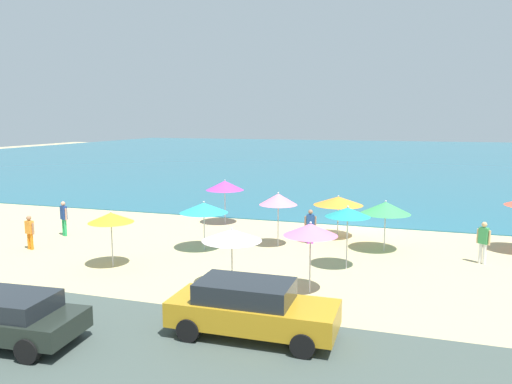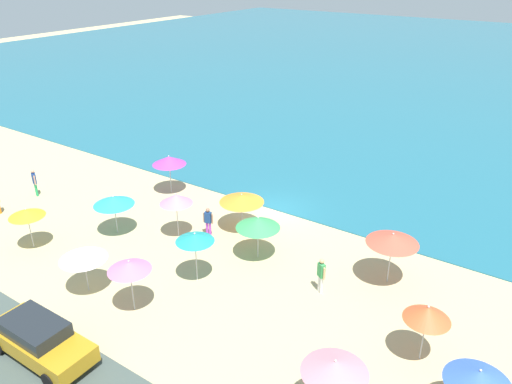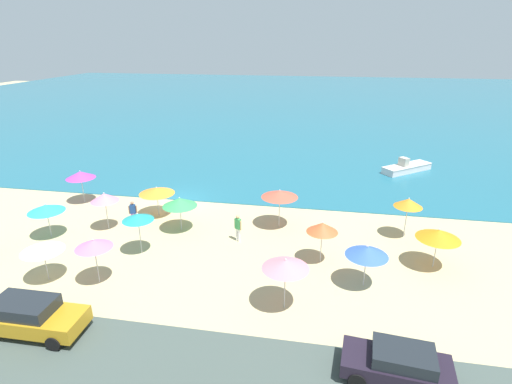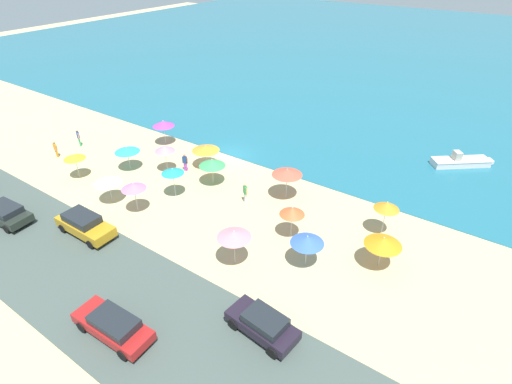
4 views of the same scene
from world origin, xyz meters
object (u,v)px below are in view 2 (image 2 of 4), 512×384
object	(u,v)px
beach_umbrella_1	(258,223)
beach_umbrella_14	(176,199)
beach_umbrella_7	(114,201)
beach_umbrella_5	(83,255)
bather_1	(208,220)
beach_umbrella_6	(335,367)
beach_umbrella_11	(428,313)
parked_car_0	(39,339)
beach_umbrella_0	(129,266)
beach_umbrella_13	(26,213)
bather_2	(321,274)
beach_umbrella_8	(479,377)
beach_umbrella_12	(393,239)
beach_umbrella_9	(195,238)
beach_umbrella_4	(169,160)
bather_3	(35,181)
beach_umbrella_2	(242,198)

from	to	relation	value
beach_umbrella_1	beach_umbrella_14	distance (m)	4.87
beach_umbrella_7	beach_umbrella_14	size ratio (longest dim) A/B	0.88
beach_umbrella_5	bather_1	bearing A→B (deg)	78.88
beach_umbrella_6	beach_umbrella_11	xyz separation A→B (m)	(1.55, 4.45, -0.19)
beach_umbrella_6	beach_umbrella_7	bearing A→B (deg)	163.49
bather_1	parked_car_0	xyz separation A→B (m)	(0.57, -10.77, -0.06)
beach_umbrella_0	beach_umbrella_6	world-z (taller)	beach_umbrella_6
beach_umbrella_13	bather_2	bearing A→B (deg)	19.37
beach_umbrella_8	beach_umbrella_12	world-z (taller)	beach_umbrella_12
beach_umbrella_5	beach_umbrella_12	bearing A→B (deg)	36.98
parked_car_0	beach_umbrella_7	bearing A→B (deg)	121.33
beach_umbrella_6	beach_umbrella_9	size ratio (longest dim) A/B	1.02
beach_umbrella_6	beach_umbrella_12	distance (m)	8.63
beach_umbrella_7	beach_umbrella_12	size ratio (longest dim) A/B	0.86
beach_umbrella_11	bather_1	xyz separation A→B (m)	(-12.57, 2.75, -1.22)
beach_umbrella_11	beach_umbrella_14	size ratio (longest dim) A/B	0.97
beach_umbrella_11	bather_2	size ratio (longest dim) A/B	1.41
beach_umbrella_0	beach_umbrella_4	world-z (taller)	beach_umbrella_4
beach_umbrella_5	beach_umbrella_11	bearing A→B (deg)	17.04
bather_3	beach_umbrella_4	bearing A→B (deg)	37.74
beach_umbrella_7	beach_umbrella_9	size ratio (longest dim) A/B	0.88
beach_umbrella_0	bather_1	distance (m)	7.07
beach_umbrella_4	beach_umbrella_7	bearing A→B (deg)	-78.23
beach_umbrella_2	beach_umbrella_11	bearing A→B (deg)	-20.96
beach_umbrella_7	beach_umbrella_0	bearing A→B (deg)	-35.92
beach_umbrella_13	beach_umbrella_9	bearing A→B (deg)	16.04
beach_umbrella_9	beach_umbrella_4	bearing A→B (deg)	139.82
beach_umbrella_2	bather_3	distance (m)	13.98
parked_car_0	beach_umbrella_0	bearing A→B (deg)	78.46
parked_car_0	beach_umbrella_11	bearing A→B (deg)	33.76
beach_umbrella_1	beach_umbrella_6	size ratio (longest dim) A/B	0.89
bather_2	parked_car_0	world-z (taller)	bather_2
beach_umbrella_4	beach_umbrella_6	xyz separation A→B (m)	(16.56, -10.16, 0.13)
beach_umbrella_4	beach_umbrella_12	size ratio (longest dim) A/B	0.97
beach_umbrella_11	parked_car_0	bearing A→B (deg)	-146.24
beach_umbrella_9	parked_car_0	xyz separation A→B (m)	(-1.63, -7.19, -1.44)
beach_umbrella_6	parked_car_0	distance (m)	11.14
beach_umbrella_6	beach_umbrella_5	bearing A→B (deg)	179.20
beach_umbrella_6	parked_car_0	bearing A→B (deg)	-161.13
beach_umbrella_12	beach_umbrella_14	xyz separation A→B (m)	(-11.06, -2.32, -0.10)
bather_1	bather_3	size ratio (longest dim) A/B	0.93
beach_umbrella_7	beach_umbrella_9	xyz separation A→B (m)	(6.59, -0.95, 0.35)
beach_umbrella_12	bather_3	world-z (taller)	beach_umbrella_12
beach_umbrella_4	parked_car_0	size ratio (longest dim) A/B	0.56
parked_car_0	beach_umbrella_1	bearing A→B (deg)	74.49
beach_umbrella_1	beach_umbrella_5	world-z (taller)	beach_umbrella_1
beach_umbrella_4	beach_umbrella_8	size ratio (longest dim) A/B	1.10
bather_2	bather_3	bearing A→B (deg)	-176.73
beach_umbrella_6	parked_car_0	size ratio (longest dim) A/B	0.57
beach_umbrella_12	bather_1	xyz separation A→B (m)	(-9.73, -1.34, -1.42)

